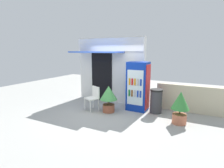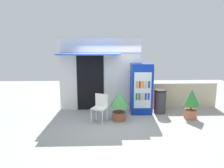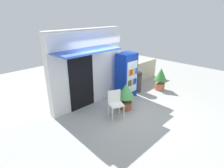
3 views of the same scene
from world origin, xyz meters
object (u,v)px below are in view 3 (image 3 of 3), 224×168
object	(u,v)px
potted_plant_curbside	(161,77)
plastic_chair	(115,102)
trash_bin	(137,82)
drink_cooler	(126,75)
potted_plant_near_shop	(126,94)

from	to	relation	value
potted_plant_curbside	plastic_chair	bearing A→B (deg)	-177.47
trash_bin	drink_cooler	bearing A→B (deg)	179.13
potted_plant_curbside	trash_bin	xyz separation A→B (m)	(-0.91, 0.65, -0.15)
trash_bin	potted_plant_near_shop	bearing A→B (deg)	-155.57
potted_plant_curbside	trash_bin	bearing A→B (deg)	144.45
drink_cooler	plastic_chair	world-z (taller)	drink_cooler
drink_cooler	trash_bin	bearing A→B (deg)	-0.87
drink_cooler	plastic_chair	xyz separation A→B (m)	(-1.50, -0.80, -0.39)
plastic_chair	drink_cooler	bearing A→B (deg)	28.04
drink_cooler	potted_plant_curbside	bearing A→B (deg)	-22.19
potted_plant_curbside	drink_cooler	bearing A→B (deg)	157.81
drink_cooler	trash_bin	world-z (taller)	drink_cooler
plastic_chair	potted_plant_curbside	distance (m)	3.12
potted_plant_near_shop	plastic_chair	bearing A→B (deg)	-173.80
plastic_chair	potted_plant_curbside	world-z (taller)	potted_plant_curbside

